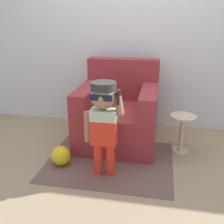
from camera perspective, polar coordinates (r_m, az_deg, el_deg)
The scene contains 7 objects.
ground_plane at distance 3.27m, azimuth 2.27°, elevation -6.76°, with size 10.00×10.00×0.00m, color #998466.
wall_back at distance 3.61m, azimuth 4.29°, elevation 17.25°, with size 10.00×0.05×2.60m.
armchair at distance 3.22m, azimuth 1.52°, elevation -0.37°, with size 0.91×0.98×0.97m.
person_child at distance 2.40m, azimuth -1.86°, elevation -0.66°, with size 0.38×0.29×0.93m.
side_table at distance 3.06m, azimuth 14.99°, elevation -3.82°, with size 0.29×0.29×0.44m.
rug at distance 2.89m, azimuth -0.46°, elevation -10.51°, with size 1.33×1.09×0.01m.
toy_ball at distance 2.83m, azimuth -11.06°, elevation -9.31°, with size 0.20×0.20×0.20m.
Camera 1 is at (0.42, -2.89, 1.47)m, focal length 42.00 mm.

